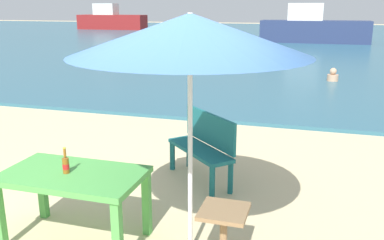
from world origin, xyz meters
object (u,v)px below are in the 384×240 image
at_px(side_table_wood, 224,227).
at_px(swimmer_person, 333,76).
at_px(beer_bottle_amber, 66,164).
at_px(boat_sailboat, 313,28).
at_px(boat_cargo_ship, 111,20).
at_px(patio_umbrella, 190,35).
at_px(bench_teal_center, 204,143).
at_px(picnic_table_green, 73,183).

bearing_deg(side_table_wood, swimmer_person, 82.89).
relative_size(beer_bottle_amber, boat_sailboat, 0.04).
height_order(boat_sailboat, boat_cargo_ship, boat_cargo_ship).
height_order(side_table_wood, boat_sailboat, boat_sailboat).
bearing_deg(beer_bottle_amber, side_table_wood, 4.19).
height_order(patio_umbrella, side_table_wood, patio_umbrella).
bearing_deg(side_table_wood, boat_sailboat, 89.07).
xyz_separation_m(bench_teal_center, boat_sailboat, (1.08, 23.26, 0.43)).
xyz_separation_m(patio_umbrella, boat_sailboat, (0.74, 25.03, -1.14)).
relative_size(swimmer_person, boat_cargo_ship, 0.06).
height_order(side_table_wood, swimmer_person, side_table_wood).
bearing_deg(boat_sailboat, picnic_table_green, -94.38).
distance_m(bench_teal_center, boat_sailboat, 23.29).
xyz_separation_m(bench_teal_center, boat_cargo_ship, (-19.04, 34.22, 0.46)).
distance_m(picnic_table_green, swimmer_person, 10.71).
xyz_separation_m(side_table_wood, boat_sailboat, (0.41, 25.06, 0.62)).
bearing_deg(picnic_table_green, patio_umbrella, 5.77).
distance_m(beer_bottle_amber, swimmer_person, 10.76).
relative_size(bench_teal_center, swimmer_person, 2.72).
bearing_deg(beer_bottle_amber, bench_teal_center, 64.93).
bearing_deg(boat_cargo_ship, swimmer_person, -50.84).
xyz_separation_m(side_table_wood, boat_cargo_ship, (-19.72, 36.02, 0.65)).
xyz_separation_m(patio_umbrella, boat_cargo_ship, (-19.38, 35.99, -1.11)).
height_order(picnic_table_green, swimmer_person, picnic_table_green).
height_order(beer_bottle_amber, side_table_wood, beer_bottle_amber).
distance_m(beer_bottle_amber, bench_teal_center, 2.14).
bearing_deg(patio_umbrella, picnic_table_green, -174.23).
height_order(swimmer_person, boat_sailboat, boat_sailboat).
distance_m(bench_teal_center, swimmer_person, 8.67).
bearing_deg(patio_umbrella, beer_bottle_amber, -173.35).
bearing_deg(boat_cargo_ship, bench_teal_center, -60.91).
xyz_separation_m(picnic_table_green, beer_bottle_amber, (-0.05, -0.02, 0.20)).
height_order(side_table_wood, bench_teal_center, bench_teal_center).
relative_size(side_table_wood, boat_cargo_ship, 0.08).
distance_m(picnic_table_green, boat_sailboat, 25.23).
distance_m(patio_umbrella, swimmer_person, 10.51).
relative_size(beer_bottle_amber, swimmer_person, 0.65).
bearing_deg(patio_umbrella, bench_teal_center, 100.85).
distance_m(picnic_table_green, patio_umbrella, 1.89).
bearing_deg(beer_bottle_amber, boat_cargo_ship, 116.66).
height_order(beer_bottle_amber, bench_teal_center, beer_bottle_amber).
xyz_separation_m(beer_bottle_amber, bench_teal_center, (0.90, 1.92, -0.31)).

